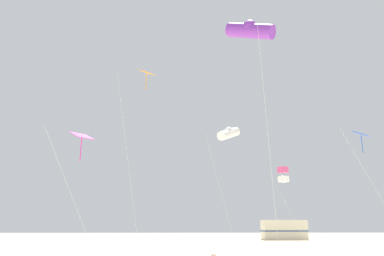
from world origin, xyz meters
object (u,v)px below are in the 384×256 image
kite_diamond_magenta (81,140)px  rv_van_cream (284,230)px  kite_box_rainbow (283,174)px  kite_tube_violet (250,30)px  kite_diamond_blue (362,138)px  kite_diamond_orange (145,80)px  kite_tube_white (229,133)px

kite_diamond_magenta → rv_van_cream: size_ratio=0.96×
kite_box_rainbow → rv_van_cream: (7.30, 27.81, -4.39)m
kite_tube_violet → kite_diamond_magenta: 9.59m
kite_diamond_blue → rv_van_cream: size_ratio=1.18×
kite_diamond_magenta → rv_van_cream: bearing=63.0°
kite_diamond_orange → kite_tube_white: bearing=45.1°
kite_tube_violet → kite_diamond_blue: 10.45m
kite_box_rainbow → kite_tube_white: kite_tube_white is taller
kite_tube_white → kite_tube_violet: kite_tube_violet is taller
kite_diamond_orange → rv_van_cream: bearing=62.7°
kite_tube_white → kite_tube_violet: 12.13m
kite_box_rainbow → kite_diamond_magenta: (-12.37, -10.82, 0.13)m
kite_tube_white → kite_diamond_orange: bearing=-134.9°
kite_diamond_orange → rv_van_cream: kite_diamond_orange is taller
kite_box_rainbow → kite_tube_violet: 13.67m
kite_tube_white → rv_van_cream: size_ratio=1.48×
rv_van_cream → kite_tube_white: bearing=-115.7°
kite_tube_violet → kite_diamond_blue: kite_tube_violet is taller
kite_box_rainbow → kite_diamond_magenta: 16.44m
kite_box_rainbow → rv_van_cream: 29.09m
kite_tube_violet → rv_van_cream: (11.72, 39.56, -9.81)m
kite_tube_white → kite_diamond_blue: 9.79m
kite_tube_violet → kite_diamond_magenta: size_ratio=1.88×
kite_box_rainbow → rv_van_cream: bearing=75.3°
kite_diamond_blue → kite_diamond_magenta: bearing=-163.0°
kite_diamond_magenta → kite_tube_violet: bearing=-6.7°
kite_diamond_magenta → rv_van_cream: (19.68, 38.63, -4.52)m
kite_diamond_orange → rv_van_cream: (17.36, 33.69, -9.57)m
kite_diamond_magenta → kite_diamond_blue: size_ratio=0.82×
kite_diamond_orange → kite_diamond_blue: kite_diamond_orange is taller
kite_box_rainbow → kite_tube_white: size_ratio=0.65×
kite_diamond_orange → kite_diamond_magenta: bearing=-115.1°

